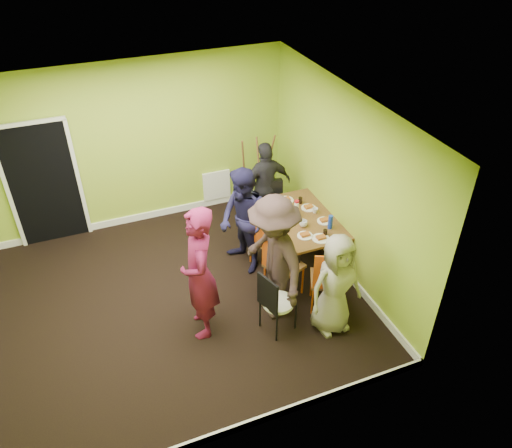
# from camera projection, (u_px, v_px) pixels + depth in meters

# --- Properties ---
(ground) EXTENTS (5.00, 5.00, 0.00)m
(ground) POSITION_uv_depth(u_px,v_px,m) (179.00, 300.00, 7.13)
(ground) COLOR black
(ground) RESTS_ON ground
(room_walls) EXTENTS (5.04, 4.54, 2.82)m
(room_walls) POSITION_uv_depth(u_px,v_px,m) (170.00, 244.00, 6.59)
(room_walls) COLOR #A2BB30
(room_walls) RESTS_ON ground
(dining_table) EXTENTS (0.90, 1.50, 0.75)m
(dining_table) POSITION_uv_depth(u_px,v_px,m) (303.00, 221.00, 7.55)
(dining_table) COLOR black
(dining_table) RESTS_ON ground
(chair_left_far) EXTENTS (0.52, 0.52, 1.01)m
(chair_left_far) POSITION_uv_depth(u_px,v_px,m) (263.00, 235.00, 7.45)
(chair_left_far) COLOR #DB5514
(chair_left_far) RESTS_ON ground
(chair_left_near) EXTENTS (0.58, 0.58, 1.09)m
(chair_left_near) POSITION_uv_depth(u_px,v_px,m) (280.00, 262.00, 6.86)
(chair_left_near) COLOR #DB5514
(chair_left_near) RESTS_ON ground
(chair_back_end) EXTENTS (0.45, 0.50, 0.91)m
(chair_back_end) POSITION_uv_depth(u_px,v_px,m) (272.00, 196.00, 8.22)
(chair_back_end) COLOR #DB5514
(chair_back_end) RESTS_ON ground
(chair_front_end) EXTENTS (0.57, 0.57, 1.04)m
(chair_front_end) POSITION_uv_depth(u_px,v_px,m) (327.00, 278.00, 6.65)
(chair_front_end) COLOR #DB5514
(chair_front_end) RESTS_ON ground
(chair_bentwood) EXTENTS (0.47, 0.46, 0.96)m
(chair_bentwood) POSITION_uv_depth(u_px,v_px,m) (274.00, 300.00, 6.37)
(chair_bentwood) COLOR black
(chair_bentwood) RESTS_ON ground
(easel) EXTENTS (0.61, 0.57, 1.51)m
(easel) POSITION_uv_depth(u_px,v_px,m) (257.00, 176.00, 8.55)
(easel) COLOR brown
(easel) RESTS_ON ground
(plate_near_left) EXTENTS (0.24, 0.24, 0.01)m
(plate_near_left) POSITION_uv_depth(u_px,v_px,m) (274.00, 207.00, 7.74)
(plate_near_left) COLOR white
(plate_near_left) RESTS_ON dining_table
(plate_near_right) EXTENTS (0.23, 0.23, 0.01)m
(plate_near_right) POSITION_uv_depth(u_px,v_px,m) (305.00, 236.00, 7.13)
(plate_near_right) COLOR white
(plate_near_right) RESTS_ON dining_table
(plate_far_back) EXTENTS (0.25, 0.25, 0.01)m
(plate_far_back) POSITION_uv_depth(u_px,v_px,m) (286.00, 200.00, 7.90)
(plate_far_back) COLOR white
(plate_far_back) RESTS_ON dining_table
(plate_far_front) EXTENTS (0.25, 0.25, 0.01)m
(plate_far_front) POSITION_uv_depth(u_px,v_px,m) (321.00, 239.00, 7.07)
(plate_far_front) COLOR white
(plate_far_front) RESTS_ON dining_table
(plate_wall_back) EXTENTS (0.23, 0.23, 0.01)m
(plate_wall_back) POSITION_uv_depth(u_px,v_px,m) (309.00, 208.00, 7.72)
(plate_wall_back) COLOR white
(plate_wall_back) RESTS_ON dining_table
(plate_wall_front) EXTENTS (0.22, 0.22, 0.01)m
(plate_wall_front) POSITION_uv_depth(u_px,v_px,m) (325.00, 221.00, 7.43)
(plate_wall_front) COLOR white
(plate_wall_front) RESTS_ON dining_table
(thermos) EXTENTS (0.07, 0.07, 0.24)m
(thermos) POSITION_uv_depth(u_px,v_px,m) (296.00, 209.00, 7.49)
(thermos) COLOR white
(thermos) RESTS_ON dining_table
(blue_bottle) EXTENTS (0.07, 0.07, 0.22)m
(blue_bottle) POSITION_uv_depth(u_px,v_px,m) (330.00, 222.00, 7.23)
(blue_bottle) COLOR #1634A8
(blue_bottle) RESTS_ON dining_table
(orange_bottle) EXTENTS (0.04, 0.04, 0.08)m
(orange_bottle) POSITION_uv_depth(u_px,v_px,m) (290.00, 209.00, 7.63)
(orange_bottle) COLOR #DB5514
(orange_bottle) RESTS_ON dining_table
(glass_mid) EXTENTS (0.06, 0.06, 0.08)m
(glass_mid) POSITION_uv_depth(u_px,v_px,m) (290.00, 209.00, 7.63)
(glass_mid) COLOR black
(glass_mid) RESTS_ON dining_table
(glass_back) EXTENTS (0.06, 0.06, 0.10)m
(glass_back) POSITION_uv_depth(u_px,v_px,m) (300.00, 200.00, 7.82)
(glass_back) COLOR black
(glass_back) RESTS_ON dining_table
(glass_front) EXTENTS (0.06, 0.06, 0.09)m
(glass_front) POSITION_uv_depth(u_px,v_px,m) (325.00, 233.00, 7.12)
(glass_front) COLOR black
(glass_front) RESTS_ON dining_table
(cup_a) EXTENTS (0.12, 0.12, 0.10)m
(cup_a) POSITION_uv_depth(u_px,v_px,m) (303.00, 224.00, 7.30)
(cup_a) COLOR white
(cup_a) RESTS_ON dining_table
(cup_b) EXTENTS (0.09, 0.09, 0.08)m
(cup_b) POSITION_uv_depth(u_px,v_px,m) (315.00, 210.00, 7.60)
(cup_b) COLOR white
(cup_b) RESTS_ON dining_table
(person_standing) EXTENTS (0.55, 0.75, 1.88)m
(person_standing) POSITION_uv_depth(u_px,v_px,m) (199.00, 274.00, 6.17)
(person_standing) COLOR maroon
(person_standing) RESTS_ON ground
(person_left_far) EXTENTS (0.80, 0.93, 1.67)m
(person_left_far) POSITION_uv_depth(u_px,v_px,m) (244.00, 221.00, 7.28)
(person_left_far) COLOR #191638
(person_left_far) RESTS_ON ground
(person_left_near) EXTENTS (0.82, 1.26, 1.84)m
(person_left_near) POSITION_uv_depth(u_px,v_px,m) (273.00, 259.00, 6.45)
(person_left_near) COLOR #302220
(person_left_near) RESTS_ON ground
(person_back_end) EXTENTS (0.94, 0.47, 1.55)m
(person_back_end) POSITION_uv_depth(u_px,v_px,m) (266.00, 186.00, 8.23)
(person_back_end) COLOR black
(person_back_end) RESTS_ON ground
(person_front_end) EXTENTS (0.75, 0.52, 1.47)m
(person_front_end) POSITION_uv_depth(u_px,v_px,m) (335.00, 285.00, 6.31)
(person_front_end) COLOR gray
(person_front_end) RESTS_ON ground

